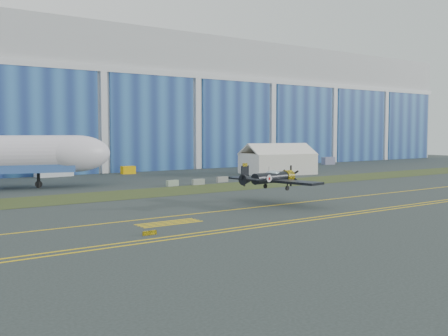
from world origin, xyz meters
TOP-DOWN VIEW (x-y plane):
  - ground at (0.00, 0.00)m, footprint 260.00×260.00m
  - grass_median at (0.00, 14.00)m, footprint 260.00×10.00m
  - hangar at (0.00, 71.79)m, footprint 220.00×45.70m
  - taxiway_centreline at (0.00, -5.00)m, footprint 200.00×0.20m
  - edge_line_near at (0.00, -14.50)m, footprint 80.00×0.20m
  - edge_line_far at (0.00, -13.50)m, footprint 80.00×0.20m
  - hold_short_ladder at (-18.00, -8.10)m, footprint 6.00×2.40m
  - guard_board_left at (-22.00, -12.00)m, footprint 1.20×0.15m
  - warbird at (-2.52, -3.98)m, footprint 11.96×13.66m
  - tent at (26.94, 28.17)m, footprint 14.64×11.98m
  - shipping_container at (-10.69, 47.24)m, footprint 6.87×3.51m
  - tug at (3.10, 45.06)m, footprint 2.68×1.75m
  - gse_box at (57.30, 43.12)m, footprint 3.32×2.12m
  - barrier_a at (-1.55, 19.77)m, footprint 2.06×0.88m
  - barrier_b at (2.66, 19.08)m, footprint 2.03×0.70m
  - barrier_c at (8.17, 20.44)m, footprint 2.01×0.63m

SIDE VIEW (x-z plane):
  - ground at x=0.00m, z-range 0.00..0.00m
  - taxiway_centreline at x=0.00m, z-range 0.00..0.02m
  - edge_line_near at x=0.00m, z-range 0.00..0.02m
  - edge_line_far at x=0.00m, z-range 0.00..0.02m
  - hold_short_ladder at x=-18.00m, z-range 0.00..0.02m
  - grass_median at x=0.00m, z-range 0.01..0.03m
  - guard_board_left at x=-22.00m, z-range 0.00..0.35m
  - barrier_a at x=-1.55m, z-range 0.00..0.90m
  - barrier_b at x=2.66m, z-range 0.00..0.90m
  - barrier_c at x=8.17m, z-range 0.00..0.90m
  - tug at x=3.10m, z-range 0.00..1.52m
  - gse_box at x=57.30m, z-range 0.00..1.86m
  - shipping_container at x=-10.69m, z-range 0.00..2.84m
  - warbird at x=-2.52m, z-range 1.21..4.81m
  - tent at x=26.94m, z-range 0.00..6.02m
  - hangar at x=0.00m, z-range -0.04..29.96m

